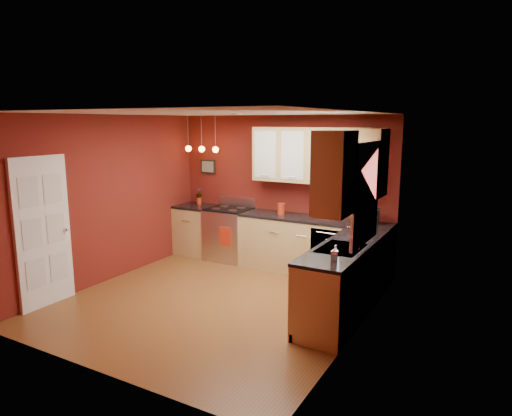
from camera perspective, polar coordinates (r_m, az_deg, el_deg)
The scene contains 27 objects.
floor at distance 6.57m, azimuth -5.07°, elevation -11.56°, with size 4.20×4.20×0.00m, color brown.
ceiling at distance 6.08m, azimuth -5.48°, elevation 11.74°, with size 4.00×4.20×0.02m, color beige.
wall_back at distance 7.99m, azimuth 3.27°, elevation 2.17°, with size 4.00×0.02×2.60m, color maroon.
wall_front at distance 4.66m, azimuth -20.03°, elevation -4.70°, with size 4.00×0.02×2.60m, color maroon.
wall_left at distance 7.49m, azimuth -18.00°, elevation 1.09°, with size 0.02×4.20×2.60m, color maroon.
wall_right at distance 5.35m, azimuth 12.73°, elevation -2.38°, with size 0.02×4.20×2.60m, color maroon.
base_cabinets_back_left at distance 8.75m, azimuth -7.45°, elevation -2.83°, with size 0.70×0.60×0.90m, color tan.
base_cabinets_back_right at distance 7.61m, azimuth 7.17°, elevation -4.88°, with size 2.54×0.60×0.90m, color tan.
base_cabinets_right at distance 6.08m, azimuth 10.89°, elevation -9.04°, with size 0.60×2.10×0.90m, color tan.
counter_back_left at distance 8.65m, azimuth -7.52°, elevation 0.20°, with size 0.70×0.62×0.04m, color black.
counter_back_right at distance 7.50m, azimuth 7.25°, elevation -1.42°, with size 2.54×0.62×0.04m, color black.
counter_right at distance 5.94m, azimuth 11.05°, elevation -4.77°, with size 0.62×2.10×0.04m, color black.
gas_range at distance 8.34m, azimuth -3.41°, elevation -3.21°, with size 0.76×0.64×1.11m.
dishwasher_front at distance 7.22m, azimuth 9.03°, elevation -5.79°, with size 0.60×0.02×0.80m, color silver.
sink at distance 5.81m, azimuth 10.60°, elevation -5.18°, with size 0.50×0.70×0.33m.
window at distance 5.57m, azimuth 13.53°, elevation 2.17°, with size 0.06×1.02×1.22m.
door_left_wall at distance 6.78m, azimuth -25.09°, elevation -2.75°, with size 0.12×0.82×2.05m.
upper_cabinets_back at distance 7.51m, azimuth 6.87°, elevation 6.56°, with size 2.00×0.35×0.90m, color tan.
upper_cabinets_right at distance 5.60m, azimuth 12.24°, elevation 4.98°, with size 0.35×1.95×0.90m, color tan.
wall_picture at distance 8.71m, azimuth -6.01°, elevation 5.16°, with size 0.32×0.03×0.26m, color black.
pendant_lights at distance 8.36m, azimuth -6.80°, elevation 7.38°, with size 0.71×0.11×0.66m.
red_canister at distance 7.70m, azimuth 3.17°, elevation -0.13°, with size 0.13×0.13×0.19m.
red_vase at distance 8.70m, azimuth -7.14°, elevation 0.87°, with size 0.09×0.09×0.14m, color #B42813.
flowers at distance 8.67m, azimuth -7.16°, elevation 1.83°, with size 0.11×0.11×0.20m, color #B42813.
coffee_maker at distance 7.23m, azimuth 14.47°, elevation -1.08°, with size 0.20×0.20×0.24m.
soap_pump at distance 5.24m, azimuth 9.86°, elevation -5.59°, with size 0.08×0.08×0.18m, color white.
dish_towel at distance 7.99m, azimuth -3.87°, elevation -3.55°, with size 0.24×0.02×0.32m, color #B42813.
Camera 1 is at (3.45, -5.01, 2.49)m, focal length 32.00 mm.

